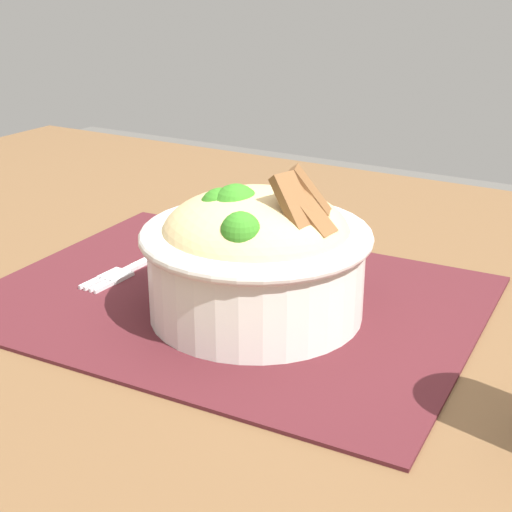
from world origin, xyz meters
The scene contains 4 objects.
table centered at (0.00, 0.00, 0.64)m, with size 1.39×0.87×0.70m.
placemat centered at (0.02, 0.02, 0.70)m, with size 0.41×0.31×0.00m, color #47191E.
bowl centered at (-0.01, 0.04, 0.76)m, with size 0.19×0.19×0.12m.
fork centered at (0.13, 0.02, 0.71)m, with size 0.02×0.13×0.00m.
Camera 1 is at (-0.29, 0.51, 0.97)m, focal length 52.26 mm.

